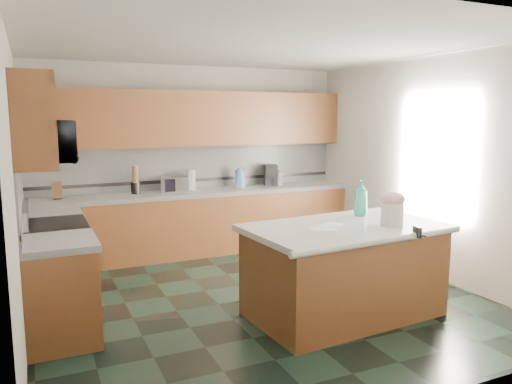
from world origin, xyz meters
TOP-DOWN VIEW (x-y plane):
  - floor at (0.00, 0.00)m, footprint 4.60×4.60m
  - ceiling at (0.00, 0.00)m, footprint 4.60×4.60m
  - wall_back at (0.00, 2.32)m, footprint 4.60×0.04m
  - wall_front at (0.00, -2.32)m, footprint 4.60×0.04m
  - wall_left at (-2.32, 0.00)m, footprint 0.04×4.60m
  - wall_right at (2.32, 0.00)m, footprint 0.04×4.60m
  - back_base_cab at (0.00, 2.00)m, footprint 4.60×0.60m
  - back_countertop at (0.00, 2.00)m, footprint 4.60×0.64m
  - back_upper_cab at (0.00, 2.13)m, footprint 4.60×0.33m
  - back_backsplash at (0.00, 2.29)m, footprint 4.60×0.02m
  - back_accent_band at (0.00, 2.28)m, footprint 4.60×0.01m
  - left_base_cab_rear at (-2.00, 1.29)m, footprint 0.60×0.82m
  - left_counter_rear at (-2.00, 1.29)m, footprint 0.64×0.82m
  - left_base_cab_front at (-2.00, -0.24)m, footprint 0.60×0.72m
  - left_counter_front at (-2.00, -0.24)m, footprint 0.64×0.72m
  - left_backsplash at (-2.29, 0.55)m, footprint 0.02×2.30m
  - left_accent_band at (-2.28, 0.55)m, footprint 0.01×2.30m
  - left_upper_cab_rear at (-2.13, 1.42)m, footprint 0.33×1.09m
  - left_upper_cab_front at (-2.13, -0.24)m, footprint 0.33×0.72m
  - range_body at (-2.00, 0.50)m, footprint 0.60×0.76m
  - range_oven_door at (-1.71, 0.50)m, footprint 0.02×0.68m
  - range_cooktop at (-2.00, 0.50)m, footprint 0.62×0.78m
  - range_handle at (-1.68, 0.50)m, footprint 0.02×0.66m
  - range_backguard at (-2.26, 0.50)m, footprint 0.06×0.76m
  - microwave at (-2.00, 0.50)m, footprint 0.50×0.73m
  - island_base at (0.60, -0.78)m, footprint 1.89×1.17m
  - island_top at (0.60, -0.78)m, footprint 2.00×1.28m
  - island_bullnose at (0.60, -1.35)m, footprint 1.91×0.21m
  - treat_jar at (1.00, -0.99)m, footprint 0.28×0.28m
  - treat_jar_lid at (1.00, -0.99)m, footprint 0.24×0.24m
  - treat_jar_knob at (1.00, -0.99)m, footprint 0.08×0.03m
  - treat_jar_knob_end_l at (0.96, -0.99)m, footprint 0.04×0.04m
  - treat_jar_knob_end_r at (1.04, -0.99)m, footprint 0.04×0.04m
  - soap_bottle_island at (1.02, -0.45)m, footprint 0.17×0.17m
  - paper_sheet_a at (0.48, -0.71)m, footprint 0.29×0.26m
  - paper_sheet_b at (0.32, -0.82)m, footprint 0.31×0.28m
  - clamp_body at (1.01, -1.33)m, footprint 0.06×0.12m
  - clamp_handle at (1.01, -1.39)m, footprint 0.02×0.08m
  - knife_block at (-1.89, 2.05)m, footprint 0.12×0.16m
  - utensil_crock at (-0.88, 2.08)m, footprint 0.12×0.12m
  - utensil_bundle at (-0.88, 2.08)m, footprint 0.07×0.07m
  - toaster_oven at (-0.35, 2.05)m, footprint 0.42×0.34m
  - toaster_oven_door at (-0.35, 1.93)m, footprint 0.33×0.01m
  - paper_towel at (-0.08, 2.10)m, footprint 0.13×0.13m
  - paper_towel_base at (-0.08, 2.10)m, footprint 0.20×0.20m
  - water_jug at (0.66, 2.06)m, footprint 0.16×0.16m
  - water_jug_neck at (0.66, 2.06)m, footprint 0.07×0.07m
  - coffee_maker at (1.18, 2.08)m, footprint 0.24×0.25m
  - coffee_carafe at (1.18, 2.03)m, footprint 0.13×0.13m
  - soap_bottle_back at (1.32, 2.05)m, footprint 0.13×0.13m
  - soap_back_cap at (1.32, 2.05)m, footprint 0.02×0.02m
  - window_light_proxy at (2.29, -0.20)m, footprint 0.02×1.40m

SIDE VIEW (x-z plane):
  - floor at x=0.00m, z-range 0.00..0.00m
  - range_oven_door at x=-1.71m, z-range 0.12..0.68m
  - back_base_cab at x=0.00m, z-range 0.00..0.86m
  - left_base_cab_rear at x=-2.00m, z-range 0.00..0.86m
  - left_base_cab_front at x=-2.00m, z-range 0.00..0.86m
  - island_base at x=0.60m, z-range 0.00..0.86m
  - range_body at x=-2.00m, z-range 0.00..0.88m
  - range_handle at x=-1.68m, z-range 0.77..0.79m
  - back_countertop at x=0.00m, z-range 0.86..0.92m
  - left_counter_rear at x=-2.00m, z-range 0.86..0.92m
  - left_counter_front at x=-2.00m, z-range 0.86..0.92m
  - island_top at x=0.60m, z-range 0.86..0.92m
  - island_bullnose at x=0.60m, z-range 0.86..0.92m
  - range_cooktop at x=-2.00m, z-range 0.88..0.92m
  - clamp_handle at x=1.01m, z-range 0.90..0.92m
  - paper_sheet_a at x=0.48m, z-range 0.92..0.92m
  - paper_sheet_b at x=0.32m, z-range 0.92..0.92m
  - paper_towel_base at x=-0.08m, z-range 0.92..0.93m
  - clamp_body at x=1.01m, z-range 0.88..0.98m
  - coffee_carafe at x=1.18m, z-range 0.92..1.05m
  - utensil_crock at x=-0.88m, z-range 0.92..1.08m
  - range_backguard at x=-2.26m, z-range 0.93..1.11m
  - soap_bottle_back at x=1.32m, z-range 0.92..1.12m
  - toaster_oven at x=-0.35m, z-range 0.92..1.14m
  - toaster_oven_door at x=-0.35m, z-range 0.94..1.12m
  - knife_block at x=-1.89m, z-range 0.91..1.15m
  - treat_jar at x=1.00m, z-range 0.92..1.15m
  - back_accent_band at x=0.00m, z-range 1.02..1.06m
  - left_accent_band at x=-2.28m, z-range 1.02..1.06m
  - water_jug at x=0.66m, z-range 0.92..1.18m
  - paper_towel at x=-0.08m, z-range 0.92..1.22m
  - coffee_maker at x=1.18m, z-range 0.92..1.24m
  - soap_bottle_island at x=1.02m, z-range 0.92..1.30m
  - soap_back_cap at x=1.32m, z-range 1.12..1.15m
  - treat_jar_lid at x=1.00m, z-range 1.11..1.26m
  - utensil_bundle at x=-0.88m, z-range 1.08..1.30m
  - water_jug_neck at x=0.66m, z-range 1.18..1.22m
  - treat_jar_knob at x=1.00m, z-range 1.22..1.25m
  - treat_jar_knob_end_l at x=0.96m, z-range 1.21..1.26m
  - treat_jar_knob_end_r at x=1.04m, z-range 1.21..1.26m
  - back_backsplash at x=0.00m, z-range 0.92..1.55m
  - left_backsplash at x=-2.29m, z-range 0.92..1.55m
  - wall_back at x=0.00m, z-range 0.00..2.70m
  - wall_front at x=0.00m, z-range 0.00..2.70m
  - wall_left at x=-2.32m, z-range 0.00..2.70m
  - wall_right at x=2.32m, z-range 0.00..2.70m
  - window_light_proxy at x=2.29m, z-range 0.95..2.05m
  - microwave at x=-2.00m, z-range 1.53..1.94m
  - back_upper_cab at x=0.00m, z-range 1.55..2.33m
  - left_upper_cab_rear at x=-2.13m, z-range 1.55..2.33m
  - left_upper_cab_front at x=-2.13m, z-range 1.55..2.33m
  - ceiling at x=0.00m, z-range 2.70..2.70m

